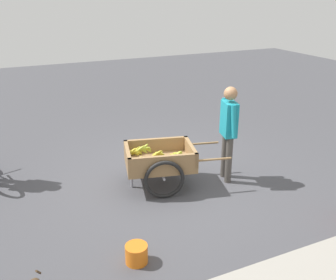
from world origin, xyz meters
The scene contains 4 objects.
ground_plane centered at (0.00, 0.00, 0.00)m, with size 24.00×24.00×0.00m, color #47474C.
fruit_cart centered at (0.31, 0.13, 0.44)m, with size 1.78×1.15×0.73m.
vendor_person centered at (-0.81, 0.40, 0.98)m, with size 0.28×0.59×1.63m.
plastic_bucket centered at (1.33, 1.79, 0.12)m, with size 0.27×0.27×0.23m, color orange.
Camera 1 is at (2.51, 5.29, 3.04)m, focal length 40.38 mm.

